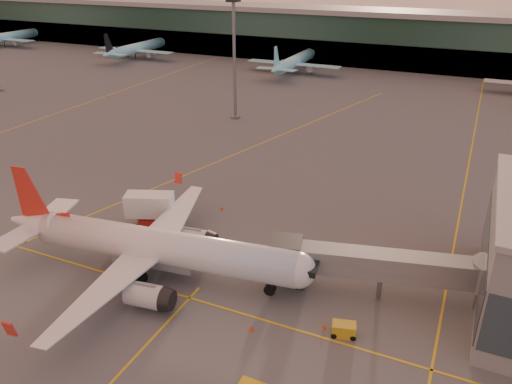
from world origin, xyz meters
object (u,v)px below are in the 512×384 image
at_px(catering_truck, 150,209).
at_px(pushback_tug, 292,274).
at_px(gpu_cart, 344,330).
at_px(main_airplane, 154,247).

xyz_separation_m(catering_truck, pushback_tug, (21.67, -3.55, -2.11)).
bearing_deg(gpu_cart, catering_truck, 146.61).
bearing_deg(catering_truck, pushback_tug, -31.00).
height_order(catering_truck, gpu_cart, catering_truck).
distance_m(catering_truck, gpu_cart, 31.27).
xyz_separation_m(main_airplane, pushback_tug, (14.59, 5.62, -3.05)).
distance_m(main_airplane, pushback_tug, 15.93).
xyz_separation_m(main_airplane, catering_truck, (-7.07, 9.17, -0.94)).
distance_m(gpu_cart, pushback_tug, 10.28).
bearing_deg(main_airplane, gpu_cart, -10.04).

